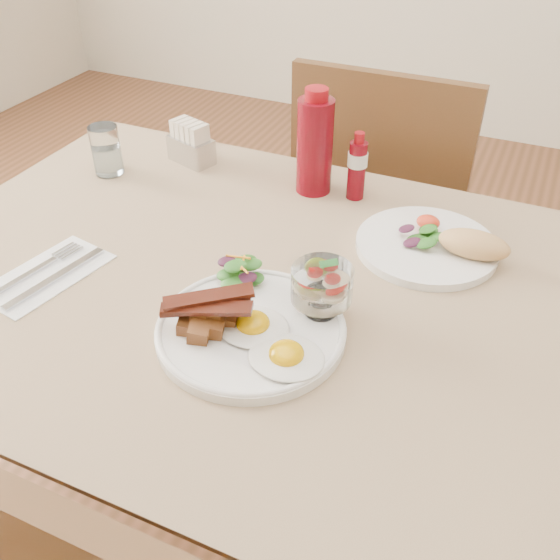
{
  "coord_description": "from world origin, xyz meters",
  "views": [
    {
      "loc": [
        0.33,
        -0.73,
        1.37
      ],
      "look_at": [
        0.03,
        -0.06,
        0.82
      ],
      "focal_mm": 40.0,
      "sensor_mm": 36.0,
      "label": 1
    }
  ],
  "objects_px": {
    "ketchup_bottle": "(315,145)",
    "water_glass": "(107,153)",
    "table": "(279,327)",
    "hot_sauce_bottle": "(357,167)",
    "chair_far": "(383,213)",
    "second_plate": "(438,244)",
    "fruit_cup": "(322,285)",
    "main_plate": "(251,331)",
    "sugar_caddy": "(191,145)"
  },
  "relations": [
    {
      "from": "ketchup_bottle",
      "to": "main_plate",
      "type": "bearing_deg",
      "value": -79.98
    },
    {
      "from": "ketchup_bottle",
      "to": "hot_sauce_bottle",
      "type": "distance_m",
      "value": 0.09
    },
    {
      "from": "chair_far",
      "to": "ketchup_bottle",
      "type": "bearing_deg",
      "value": -101.33
    },
    {
      "from": "ketchup_bottle",
      "to": "sugar_caddy",
      "type": "relative_size",
      "value": 1.88
    },
    {
      "from": "table",
      "to": "hot_sauce_bottle",
      "type": "relative_size",
      "value": 9.71
    },
    {
      "from": "table",
      "to": "water_glass",
      "type": "bearing_deg",
      "value": 156.58
    },
    {
      "from": "table",
      "to": "sugar_caddy",
      "type": "distance_m",
      "value": 0.5
    },
    {
      "from": "second_plate",
      "to": "hot_sauce_bottle",
      "type": "height_order",
      "value": "hot_sauce_bottle"
    },
    {
      "from": "hot_sauce_bottle",
      "to": "ketchup_bottle",
      "type": "bearing_deg",
      "value": -176.22
    },
    {
      "from": "chair_far",
      "to": "second_plate",
      "type": "height_order",
      "value": "chair_far"
    },
    {
      "from": "main_plate",
      "to": "second_plate",
      "type": "distance_m",
      "value": 0.38
    },
    {
      "from": "second_plate",
      "to": "water_glass",
      "type": "xyz_separation_m",
      "value": [
        -0.7,
        0.01,
        0.03
      ]
    },
    {
      "from": "table",
      "to": "second_plate",
      "type": "relative_size",
      "value": 4.95
    },
    {
      "from": "table",
      "to": "second_plate",
      "type": "distance_m",
      "value": 0.31
    },
    {
      "from": "chair_far",
      "to": "fruit_cup",
      "type": "height_order",
      "value": "chair_far"
    },
    {
      "from": "second_plate",
      "to": "hot_sauce_bottle",
      "type": "bearing_deg",
      "value": 146.87
    },
    {
      "from": "main_plate",
      "to": "fruit_cup",
      "type": "relative_size",
      "value": 3.04
    },
    {
      "from": "fruit_cup",
      "to": "hot_sauce_bottle",
      "type": "height_order",
      "value": "hot_sauce_bottle"
    },
    {
      "from": "water_glass",
      "to": "main_plate",
      "type": "bearing_deg",
      "value": -33.96
    },
    {
      "from": "main_plate",
      "to": "sugar_caddy",
      "type": "relative_size",
      "value": 2.5
    },
    {
      "from": "ketchup_bottle",
      "to": "hot_sauce_bottle",
      "type": "bearing_deg",
      "value": 3.78
    },
    {
      "from": "chair_far",
      "to": "second_plate",
      "type": "relative_size",
      "value": 3.46
    },
    {
      "from": "table",
      "to": "fruit_cup",
      "type": "relative_size",
      "value": 14.42
    },
    {
      "from": "hot_sauce_bottle",
      "to": "water_glass",
      "type": "relative_size",
      "value": 1.32
    },
    {
      "from": "ketchup_bottle",
      "to": "hot_sauce_bottle",
      "type": "height_order",
      "value": "ketchup_bottle"
    },
    {
      "from": "main_plate",
      "to": "chair_far",
      "type": "bearing_deg",
      "value": 90.74
    },
    {
      "from": "ketchup_bottle",
      "to": "water_glass",
      "type": "xyz_separation_m",
      "value": [
        -0.42,
        -0.11,
        -0.05
      ]
    },
    {
      "from": "second_plate",
      "to": "fruit_cup",
      "type": "bearing_deg",
      "value": -115.65
    },
    {
      "from": "main_plate",
      "to": "table",
      "type": "bearing_deg",
      "value": 94.69
    },
    {
      "from": "main_plate",
      "to": "fruit_cup",
      "type": "bearing_deg",
      "value": 42.46
    },
    {
      "from": "main_plate",
      "to": "sugar_caddy",
      "type": "bearing_deg",
      "value": 128.98
    },
    {
      "from": "hot_sauce_bottle",
      "to": "sugar_caddy",
      "type": "xyz_separation_m",
      "value": [
        -0.38,
        0.0,
        -0.03
      ]
    },
    {
      "from": "second_plate",
      "to": "chair_far",
      "type": "bearing_deg",
      "value": 114.59
    },
    {
      "from": "hot_sauce_bottle",
      "to": "sugar_caddy",
      "type": "height_order",
      "value": "hot_sauce_bottle"
    },
    {
      "from": "main_plate",
      "to": "ketchup_bottle",
      "type": "distance_m",
      "value": 0.46
    },
    {
      "from": "chair_far",
      "to": "sugar_caddy",
      "type": "bearing_deg",
      "value": -137.09
    },
    {
      "from": "fruit_cup",
      "to": "second_plate",
      "type": "distance_m",
      "value": 0.28
    },
    {
      "from": "chair_far",
      "to": "main_plate",
      "type": "xyz_separation_m",
      "value": [
        0.01,
        -0.79,
        0.24
      ]
    },
    {
      "from": "chair_far",
      "to": "main_plate",
      "type": "height_order",
      "value": "chair_far"
    },
    {
      "from": "sugar_caddy",
      "to": "water_glass",
      "type": "xyz_separation_m",
      "value": [
        -0.13,
        -0.12,
        0.01
      ]
    },
    {
      "from": "chair_far",
      "to": "table",
      "type": "bearing_deg",
      "value": -90.0
    },
    {
      "from": "chair_far",
      "to": "hot_sauce_bottle",
      "type": "xyz_separation_m",
      "value": [
        0.02,
        -0.34,
        0.29
      ]
    },
    {
      "from": "sugar_caddy",
      "to": "water_glass",
      "type": "relative_size",
      "value": 1.08
    },
    {
      "from": "main_plate",
      "to": "hot_sauce_bottle",
      "type": "height_order",
      "value": "hot_sauce_bottle"
    },
    {
      "from": "second_plate",
      "to": "ketchup_bottle",
      "type": "distance_m",
      "value": 0.32
    },
    {
      "from": "sugar_caddy",
      "to": "main_plate",
      "type": "bearing_deg",
      "value": -33.03
    },
    {
      "from": "chair_far",
      "to": "fruit_cup",
      "type": "bearing_deg",
      "value": -82.75
    },
    {
      "from": "table",
      "to": "sugar_caddy",
      "type": "height_order",
      "value": "sugar_caddy"
    },
    {
      "from": "second_plate",
      "to": "ketchup_bottle",
      "type": "relative_size",
      "value": 1.28
    },
    {
      "from": "fruit_cup",
      "to": "water_glass",
      "type": "xyz_separation_m",
      "value": [
        -0.58,
        0.26,
        -0.02
      ]
    }
  ]
}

